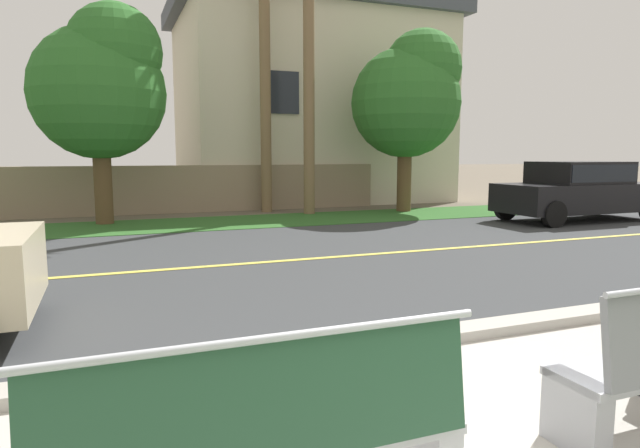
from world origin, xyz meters
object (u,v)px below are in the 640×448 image
object	(u,v)px
car_black_far	(578,188)
shade_tree_left	(102,83)
bench_left	(262,446)
shade_tree_centre	(410,95)

from	to	relation	value
car_black_far	shade_tree_left	world-z (taller)	shade_tree_left
car_black_far	shade_tree_left	distance (m)	12.26
bench_left	car_black_far	world-z (taller)	car_black_far
shade_tree_centre	shade_tree_left	bearing A→B (deg)	179.56
shade_tree_centre	bench_left	bearing A→B (deg)	-123.03
bench_left	shade_tree_centre	distance (m)	14.78
bench_left	shade_tree_centre	xyz separation A→B (m)	(7.89, 12.13, 3.02)
car_black_far	shade_tree_left	xyz separation A→B (m)	(-11.40, 3.70, 2.58)
bench_left	shade_tree_left	size ratio (longest dim) A/B	0.36
car_black_far	shade_tree_centre	distance (m)	5.36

